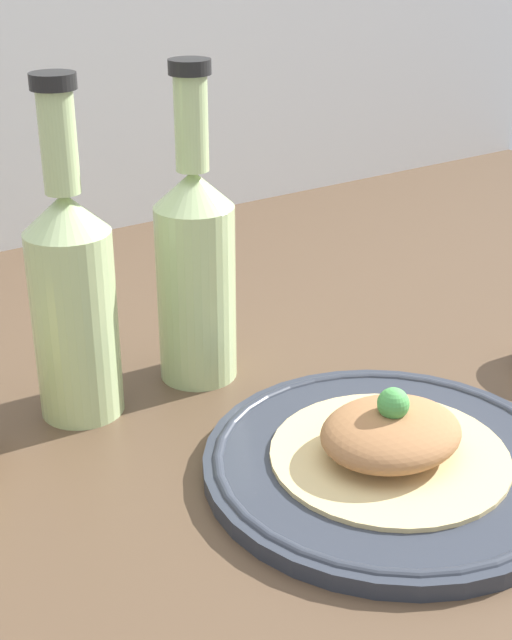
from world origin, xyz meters
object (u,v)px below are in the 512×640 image
(cider_bottle_left, at_px, (73,295))
(cider_bottle_right, at_px, (195,266))
(plate, at_px, (389,463))
(plated_food, at_px, (391,438))

(cider_bottle_left, bearing_deg, cider_bottle_right, 0.00)
(cider_bottle_left, distance_m, cider_bottle_right, 0.12)
(plate, distance_m, cider_bottle_left, 0.29)
(plated_food, distance_m, cider_bottle_left, 0.28)
(cider_bottle_right, bearing_deg, cider_bottle_left, 180.00)
(cider_bottle_right, bearing_deg, plated_food, -79.72)
(cider_bottle_left, bearing_deg, plated_food, -54.77)
(cider_bottle_left, relative_size, cider_bottle_right, 1.00)
(plated_food, bearing_deg, cider_bottle_left, 125.23)
(cider_bottle_right, bearing_deg, plate, -79.72)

